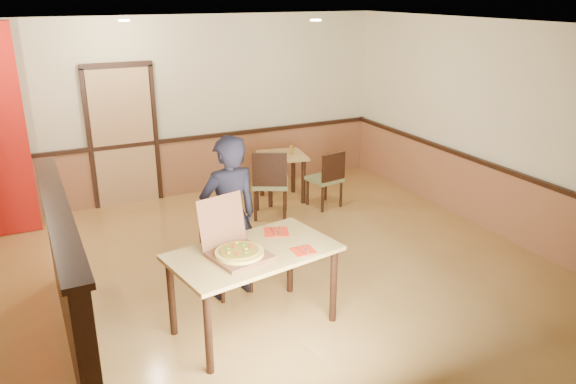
# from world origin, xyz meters

# --- Properties ---
(floor) EXTENTS (7.00, 7.00, 0.00)m
(floor) POSITION_xyz_m (0.00, 0.00, 0.00)
(floor) COLOR tan
(floor) RESTS_ON ground
(ceiling) EXTENTS (7.00, 7.00, 0.00)m
(ceiling) POSITION_xyz_m (0.00, 0.00, 2.80)
(ceiling) COLOR black
(ceiling) RESTS_ON wall_back
(wall_back) EXTENTS (7.00, 0.00, 7.00)m
(wall_back) POSITION_xyz_m (0.00, 3.50, 1.40)
(wall_back) COLOR beige
(wall_back) RESTS_ON floor
(wall_right) EXTENTS (0.00, 7.00, 7.00)m
(wall_right) POSITION_xyz_m (3.50, 0.00, 1.40)
(wall_right) COLOR beige
(wall_right) RESTS_ON floor
(wainscot_back) EXTENTS (7.00, 0.04, 0.90)m
(wainscot_back) POSITION_xyz_m (0.00, 3.47, 0.45)
(wainscot_back) COLOR #945C3B
(wainscot_back) RESTS_ON floor
(chair_rail_back) EXTENTS (7.00, 0.06, 0.06)m
(chair_rail_back) POSITION_xyz_m (0.00, 3.45, 0.92)
(chair_rail_back) COLOR black
(chair_rail_back) RESTS_ON wall_back
(wainscot_right) EXTENTS (0.04, 7.00, 0.90)m
(wainscot_right) POSITION_xyz_m (3.47, 0.00, 0.45)
(wainscot_right) COLOR #945C3B
(wainscot_right) RESTS_ON floor
(chair_rail_right) EXTENTS (0.06, 7.00, 0.06)m
(chair_rail_right) POSITION_xyz_m (3.45, 0.00, 0.92)
(chair_rail_right) COLOR black
(chair_rail_right) RESTS_ON wall_right
(back_door) EXTENTS (0.90, 0.06, 2.10)m
(back_door) POSITION_xyz_m (-0.80, 3.46, 1.05)
(back_door) COLOR tan
(back_door) RESTS_ON wall_back
(booth_partition) EXTENTS (0.20, 3.10, 1.44)m
(booth_partition) POSITION_xyz_m (-2.00, -0.20, 0.74)
(booth_partition) COLOR black
(booth_partition) RESTS_ON floor
(spot_b) EXTENTS (0.14, 0.14, 0.02)m
(spot_b) POSITION_xyz_m (-0.80, 2.50, 2.78)
(spot_b) COLOR beige
(spot_b) RESTS_ON ceiling
(spot_c) EXTENTS (0.14, 0.14, 0.02)m
(spot_c) POSITION_xyz_m (1.40, 1.50, 2.78)
(spot_c) COLOR beige
(spot_c) RESTS_ON ceiling
(main_table) EXTENTS (1.68, 1.14, 0.83)m
(main_table) POSITION_xyz_m (-0.38, -0.59, 0.72)
(main_table) COLOR #AA8947
(main_table) RESTS_ON floor
(diner_chair) EXTENTS (0.52, 0.52, 0.89)m
(diner_chair) POSITION_xyz_m (-0.37, 0.26, 0.48)
(diner_chair) COLOR olive
(diner_chair) RESTS_ON floor
(side_chair_left) EXTENTS (0.68, 0.68, 1.03)m
(side_chair_left) POSITION_xyz_m (0.93, 1.92, 0.56)
(side_chair_left) COLOR olive
(side_chair_left) RESTS_ON floor
(side_chair_right) EXTENTS (0.51, 0.51, 0.89)m
(side_chair_right) POSITION_xyz_m (1.88, 1.93, 0.48)
(side_chair_right) COLOR olive
(side_chair_right) RESTS_ON floor
(side_table) EXTENTS (0.79, 0.79, 0.74)m
(side_table) POSITION_xyz_m (1.42, 2.54, 0.56)
(side_table) COLOR #AA8947
(side_table) RESTS_ON floor
(diner) EXTENTS (0.70, 0.50, 1.79)m
(diner) POSITION_xyz_m (-0.35, 0.12, 0.90)
(diner) COLOR black
(diner) RESTS_ON floor
(pizza_box) EXTENTS (0.60, 0.67, 0.51)m
(pizza_box) POSITION_xyz_m (-0.56, -0.61, 0.90)
(pizza_box) COLOR brown
(pizza_box) RESTS_ON main_table
(pizza) EXTENTS (0.48, 0.48, 0.03)m
(pizza) POSITION_xyz_m (-0.54, -0.67, 0.88)
(pizza) COLOR #D9BA4E
(pizza) RESTS_ON pizza_box
(napkin_near) EXTENTS (0.21, 0.21, 0.01)m
(napkin_near) POSITION_xyz_m (0.05, -0.80, 0.83)
(napkin_near) COLOR red
(napkin_near) RESTS_ON main_table
(napkin_far) EXTENTS (0.32, 0.32, 0.01)m
(napkin_far) POSITION_xyz_m (-0.00, -0.30, 0.84)
(napkin_far) COLOR red
(napkin_far) RESTS_ON main_table
(condiment) EXTENTS (0.06, 0.06, 0.14)m
(condiment) POSITION_xyz_m (1.54, 2.47, 0.81)
(condiment) COLOR #92621A
(condiment) RESTS_ON side_table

